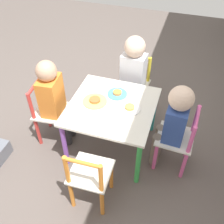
# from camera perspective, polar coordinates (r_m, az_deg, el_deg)

# --- Properties ---
(ground_plane) EXTENTS (6.00, 6.00, 0.00)m
(ground_plane) POSITION_cam_1_polar(r_m,az_deg,el_deg) (2.25, 0.00, -7.13)
(ground_plane) COLOR #5B514C
(kids_table) EXTENTS (0.63, 0.63, 0.45)m
(kids_table) POSITION_cam_1_polar(r_m,az_deg,el_deg) (1.96, 0.00, 0.17)
(kids_table) COLOR silver
(kids_table) RESTS_ON ground_plane
(chair_yellow) EXTENTS (0.28, 0.28, 0.54)m
(chair_yellow) POSITION_cam_1_polar(r_m,az_deg,el_deg) (2.41, 4.75, 5.73)
(chair_yellow) COLOR silver
(chair_yellow) RESTS_ON ground_plane
(chair_red) EXTENTS (0.28, 0.28, 0.54)m
(chair_red) POSITION_cam_1_polar(r_m,az_deg,el_deg) (2.18, -13.35, -0.23)
(chair_red) COLOR silver
(chair_red) RESTS_ON ground_plane
(chair_pink) EXTENTS (0.27, 0.27, 0.54)m
(chair_pink) POSITION_cam_1_polar(r_m,az_deg,el_deg) (1.98, 14.14, -5.96)
(chair_pink) COLOR silver
(chair_pink) RESTS_ON ground_plane
(chair_orange) EXTENTS (0.27, 0.27, 0.54)m
(chair_orange) POSITION_cam_1_polar(r_m,az_deg,el_deg) (1.74, -4.85, -13.89)
(chair_orange) COLOR silver
(chair_orange) RESTS_ON ground_plane
(child_left) EXTENTS (0.23, 0.21, 0.77)m
(child_left) POSITION_cam_1_polar(r_m,az_deg,el_deg) (2.25, 4.54, 9.05)
(child_left) COLOR #4C608E
(child_left) RESTS_ON ground_plane
(child_front) EXTENTS (0.21, 0.22, 0.76)m
(child_front) POSITION_cam_1_polar(r_m,az_deg,el_deg) (2.04, -12.56, 3.27)
(child_front) COLOR #38383D
(child_front) RESTS_ON ground_plane
(child_back) EXTENTS (0.21, 0.22, 0.74)m
(child_back) POSITION_cam_1_polar(r_m,az_deg,el_deg) (1.85, 13.22, -1.80)
(child_back) COLOR #7A6B5B
(child_back) RESTS_ON ground_plane
(plate_left) EXTENTS (0.15, 0.15, 0.03)m
(plate_left) POSITION_cam_1_polar(r_m,az_deg,el_deg) (2.02, 1.17, 4.04)
(plate_left) COLOR #4C9EE0
(plate_left) RESTS_ON kids_table
(plate_front) EXTENTS (0.18, 0.18, 0.03)m
(plate_front) POSITION_cam_1_polar(r_m,az_deg,el_deg) (1.95, -3.75, 2.45)
(plate_front) COLOR #EADB66
(plate_front) RESTS_ON kids_table
(plate_back) EXTENTS (0.16, 0.16, 0.03)m
(plate_back) POSITION_cam_1_polar(r_m,az_deg,el_deg) (1.89, 3.87, 0.84)
(plate_back) COLOR white
(plate_back) RESTS_ON kids_table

